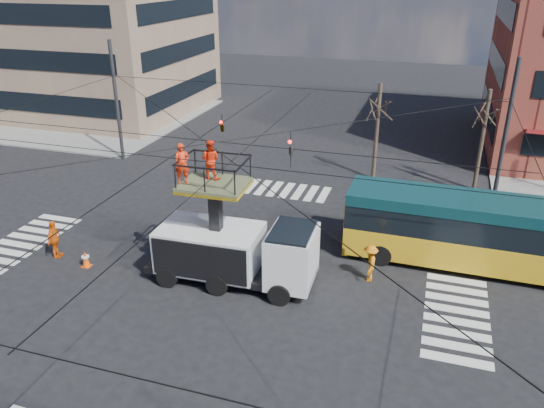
{
  "coord_description": "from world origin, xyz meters",
  "views": [
    {
      "loc": [
        8.32,
        -18.05,
        12.14
      ],
      "look_at": [
        1.73,
        2.76,
        2.38
      ],
      "focal_mm": 35.0,
      "sensor_mm": 36.0,
      "label": 1
    }
  ],
  "objects_px": {
    "city_bus": "(478,231)",
    "traffic_cone": "(86,259)",
    "worker_ground": "(54,239)",
    "flagger": "(370,263)",
    "utility_truck": "(235,239)"
  },
  "relations": [
    {
      "from": "flagger",
      "to": "city_bus",
      "type": "bearing_deg",
      "value": 115.39
    },
    {
      "from": "utility_truck",
      "to": "worker_ground",
      "type": "height_order",
      "value": "utility_truck"
    },
    {
      "from": "worker_ground",
      "to": "flagger",
      "type": "xyz_separation_m",
      "value": [
        13.92,
        2.32,
        -0.07
      ]
    },
    {
      "from": "worker_ground",
      "to": "utility_truck",
      "type": "bearing_deg",
      "value": -98.1
    },
    {
      "from": "city_bus",
      "to": "traffic_cone",
      "type": "relative_size",
      "value": 14.95
    },
    {
      "from": "city_bus",
      "to": "flagger",
      "type": "distance_m",
      "value": 5.04
    },
    {
      "from": "utility_truck",
      "to": "flagger",
      "type": "distance_m",
      "value": 5.74
    },
    {
      "from": "utility_truck",
      "to": "city_bus",
      "type": "distance_m",
      "value": 10.51
    },
    {
      "from": "traffic_cone",
      "to": "flagger",
      "type": "relative_size",
      "value": 0.46
    },
    {
      "from": "utility_truck",
      "to": "traffic_cone",
      "type": "relative_size",
      "value": 9.28
    },
    {
      "from": "utility_truck",
      "to": "city_bus",
      "type": "height_order",
      "value": "utility_truck"
    },
    {
      "from": "utility_truck",
      "to": "city_bus",
      "type": "bearing_deg",
      "value": 22.36
    },
    {
      "from": "city_bus",
      "to": "worker_ground",
      "type": "distance_m",
      "value": 18.83
    },
    {
      "from": "city_bus",
      "to": "traffic_cone",
      "type": "bearing_deg",
      "value": -161.71
    },
    {
      "from": "utility_truck",
      "to": "flagger",
      "type": "xyz_separation_m",
      "value": [
        5.34,
        1.74,
        -1.18
      ]
    }
  ]
}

